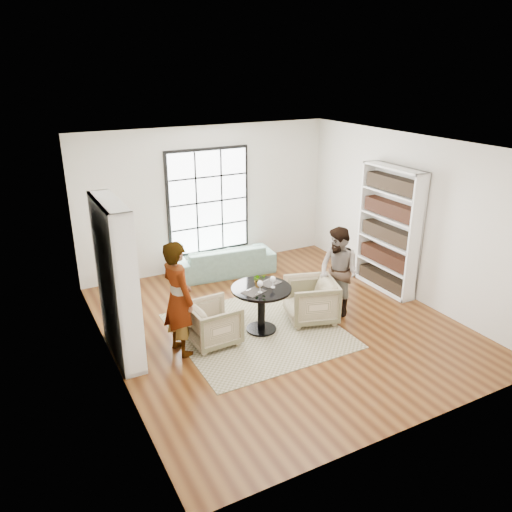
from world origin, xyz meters
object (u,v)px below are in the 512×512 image
person_left (178,299)px  person_right (338,272)px  wine_glass_left (260,284)px  armchair_right (311,300)px  pedestal_table (261,300)px  wine_glass_right (273,279)px  sofa (223,260)px  armchair_left (214,323)px  flower_centerpiece (259,280)px

person_left → person_right: (2.86, -0.08, -0.11)m
wine_glass_left → armchair_right: bearing=4.6°
pedestal_table → person_left: size_ratio=0.54×
pedestal_table → wine_glass_right: (0.17, -0.08, 0.36)m
sofa → armchair_right: bearing=106.1°
person_right → armchair_left: bearing=-102.9°
person_right → wine_glass_right: bearing=-100.5°
person_left → wine_glass_right: person_left is taller
pedestal_table → person_left: person_left is taller
flower_centerpiece → pedestal_table: bearing=-72.4°
armchair_left → wine_glass_left: size_ratio=3.63×
pedestal_table → sofa: bearing=79.8°
armchair_left → person_right: person_right is taller
armchair_left → sofa: bearing=-29.7°
armchair_left → wine_glass_left: 0.95m
wine_glass_right → armchair_right: bearing=0.4°
armchair_right → sofa: bearing=-152.5°
sofa → wine_glass_left: 2.79m
pedestal_table → person_right: bearing=-2.8°
wine_glass_left → wine_glass_right: 0.29m
sofa → wine_glass_left: (-0.56, -2.66, 0.62)m
armchair_left → wine_glass_right: bearing=-97.3°
pedestal_table → sofa: size_ratio=0.47×
sofa → armchair_left: bearing=68.3°
sofa → wine_glass_left: wine_glass_left is taller
sofa → person_left: bearing=59.3°
sofa → person_left: person_left is taller
wine_glass_left → wine_glass_right: size_ratio=1.05×
wine_glass_left → flower_centerpiece: size_ratio=0.88×
armchair_right → flower_centerpiece: bearing=-80.2°
wine_glass_left → flower_centerpiece: (0.09, 0.21, -0.03)m
sofa → armchair_right: 2.62m
armchair_left → wine_glass_left: bearing=-105.0°
person_right → sofa: bearing=-169.3°
pedestal_table → wine_glass_right: bearing=-24.9°
pedestal_table → armchair_left: size_ratio=1.30×
wine_glass_left → sofa: bearing=78.1°
armchair_right → person_right: 0.69m
pedestal_table → armchair_right: 0.94m
wine_glass_right → flower_centerpiece: (-0.18, 0.13, -0.02)m
armchair_right → person_right: bearing=107.3°
sofa → flower_centerpiece: bearing=85.0°
wine_glass_left → flower_centerpiece: 0.23m
person_right → wine_glass_right: size_ratio=8.03×
person_right → flower_centerpiece: person_right is taller
armchair_right → flower_centerpiece: 1.08m
person_right → wine_glass_left: person_right is taller
pedestal_table → person_left: bearing=179.5°
flower_centerpiece → wine_glass_right: bearing=-35.0°
armchair_right → wine_glass_left: 1.17m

